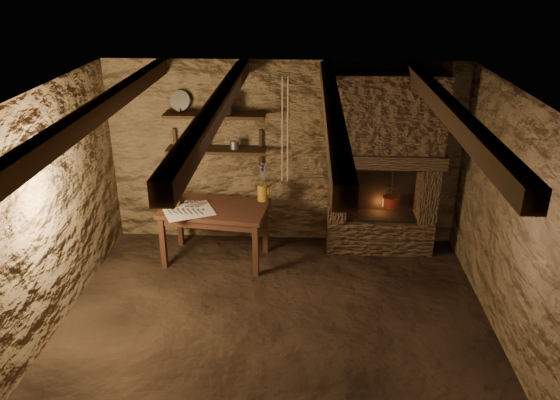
# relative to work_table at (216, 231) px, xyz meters

# --- Properties ---
(floor) EXTENTS (4.50, 4.50, 0.00)m
(floor) POSITION_rel_work_table_xyz_m (0.83, -1.36, -0.39)
(floor) COLOR black
(floor) RESTS_ON ground
(back_wall) EXTENTS (4.50, 0.04, 2.40)m
(back_wall) POSITION_rel_work_table_xyz_m (0.83, 0.64, 0.81)
(back_wall) COLOR #493622
(back_wall) RESTS_ON floor
(front_wall) EXTENTS (4.50, 0.04, 2.40)m
(front_wall) POSITION_rel_work_table_xyz_m (0.83, -3.36, 0.81)
(front_wall) COLOR #493622
(front_wall) RESTS_ON floor
(left_wall) EXTENTS (0.04, 4.00, 2.40)m
(left_wall) POSITION_rel_work_table_xyz_m (-1.42, -1.36, 0.81)
(left_wall) COLOR #493622
(left_wall) RESTS_ON floor
(right_wall) EXTENTS (0.04, 4.00, 2.40)m
(right_wall) POSITION_rel_work_table_xyz_m (3.08, -1.36, 0.81)
(right_wall) COLOR #493622
(right_wall) RESTS_ON floor
(ceiling) EXTENTS (4.50, 4.00, 0.04)m
(ceiling) POSITION_rel_work_table_xyz_m (0.83, -1.36, 2.01)
(ceiling) COLOR black
(ceiling) RESTS_ON back_wall
(beam_far_left) EXTENTS (0.14, 3.95, 0.16)m
(beam_far_left) POSITION_rel_work_table_xyz_m (-0.67, -1.36, 1.92)
(beam_far_left) COLOR black
(beam_far_left) RESTS_ON ceiling
(beam_mid_left) EXTENTS (0.14, 3.95, 0.16)m
(beam_mid_left) POSITION_rel_work_table_xyz_m (0.33, -1.36, 1.92)
(beam_mid_left) COLOR black
(beam_mid_left) RESTS_ON ceiling
(beam_mid_right) EXTENTS (0.14, 3.95, 0.16)m
(beam_mid_right) POSITION_rel_work_table_xyz_m (1.33, -1.36, 1.92)
(beam_mid_right) COLOR black
(beam_mid_right) RESTS_ON ceiling
(beam_far_right) EXTENTS (0.14, 3.95, 0.16)m
(beam_far_right) POSITION_rel_work_table_xyz_m (2.33, -1.36, 1.92)
(beam_far_right) COLOR black
(beam_far_right) RESTS_ON ceiling
(shelf_lower) EXTENTS (1.25, 0.30, 0.04)m
(shelf_lower) POSITION_rel_work_table_xyz_m (-0.02, 0.48, 0.91)
(shelf_lower) COLOR black
(shelf_lower) RESTS_ON back_wall
(shelf_upper) EXTENTS (1.25, 0.30, 0.04)m
(shelf_upper) POSITION_rel_work_table_xyz_m (-0.02, 0.48, 1.36)
(shelf_upper) COLOR black
(shelf_upper) RESTS_ON back_wall
(hearth) EXTENTS (1.43, 0.51, 2.30)m
(hearth) POSITION_rel_work_table_xyz_m (2.08, 0.41, 0.83)
(hearth) COLOR #38291C
(hearth) RESTS_ON floor
(work_table) EXTENTS (1.36, 0.88, 0.73)m
(work_table) POSITION_rel_work_table_xyz_m (0.00, 0.00, 0.00)
(work_table) COLOR #331A12
(work_table) RESTS_ON floor
(linen_cloth) EXTENTS (0.70, 0.65, 0.01)m
(linen_cloth) POSITION_rel_work_table_xyz_m (-0.28, -0.15, 0.34)
(linen_cloth) COLOR white
(linen_cloth) RESTS_ON work_table
(pewter_cutlery_row) EXTENTS (0.50, 0.36, 0.01)m
(pewter_cutlery_row) POSITION_rel_work_table_xyz_m (-0.28, -0.16, 0.35)
(pewter_cutlery_row) COLOR gray
(pewter_cutlery_row) RESTS_ON linen_cloth
(drinking_glasses) EXTENTS (0.18, 0.05, 0.07)m
(drinking_glasses) POSITION_rel_work_table_xyz_m (-0.27, -0.04, 0.38)
(drinking_glasses) COLOR silver
(drinking_glasses) RESTS_ON linen_cloth
(stoneware_jug) EXTENTS (0.16, 0.15, 0.48)m
(stoneware_jug) POSITION_rel_work_table_xyz_m (0.58, 0.23, 0.54)
(stoneware_jug) COLOR #AD7821
(stoneware_jug) RESTS_ON work_table
(wooden_bowl) EXTENTS (0.41, 0.41, 0.11)m
(wooden_bowl) POSITION_rel_work_table_xyz_m (-0.58, 0.01, 0.38)
(wooden_bowl) COLOR olive
(wooden_bowl) RESTS_ON work_table
(iron_stockpot) EXTENTS (0.30, 0.30, 0.17)m
(iron_stockpot) POSITION_rel_work_table_xyz_m (0.11, 0.48, 1.46)
(iron_stockpot) COLOR #2C2A27
(iron_stockpot) RESTS_ON shelf_upper
(tin_pan) EXTENTS (0.27, 0.15, 0.26)m
(tin_pan) POSITION_rel_work_table_xyz_m (-0.46, 0.58, 1.51)
(tin_pan) COLOR gray
(tin_pan) RESTS_ON shelf_upper
(small_kettle) EXTENTS (0.15, 0.11, 0.15)m
(small_kettle) POSITION_rel_work_table_xyz_m (0.21, 0.48, 0.98)
(small_kettle) COLOR gray
(small_kettle) RESTS_ON shelf_lower
(rusty_tin) EXTENTS (0.11, 0.11, 0.08)m
(rusty_tin) POSITION_rel_work_table_xyz_m (-0.22, 0.48, 0.97)
(rusty_tin) COLOR #502310
(rusty_tin) RESTS_ON shelf_lower
(red_pot) EXTENTS (0.22, 0.21, 0.54)m
(red_pot) POSITION_rel_work_table_xyz_m (2.19, 0.36, 0.31)
(red_pot) COLOR maroon
(red_pot) RESTS_ON hearth
(hanging_ropes) EXTENTS (0.08, 0.08, 1.20)m
(hanging_ropes) POSITION_rel_work_table_xyz_m (0.88, -0.31, 1.41)
(hanging_ropes) COLOR tan
(hanging_ropes) RESTS_ON ceiling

